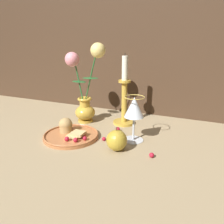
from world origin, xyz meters
name	(u,v)px	position (x,y,z in m)	size (l,w,h in m)	color
ground_plane	(95,133)	(0.00, 0.00, 0.00)	(2.40, 2.40, 0.00)	#9E8966
vase	(85,90)	(-0.10, 0.11, 0.15)	(0.17, 0.09, 0.35)	gold
plate_with_pastries	(70,133)	(-0.07, -0.07, 0.01)	(0.21, 0.21, 0.07)	#B77042
wine_glass	(134,109)	(0.16, 0.00, 0.12)	(0.08, 0.08, 0.17)	silver
candlestick	(124,100)	(0.07, 0.15, 0.11)	(0.10, 0.10, 0.31)	gold
apple_beside_vase	(117,140)	(0.13, -0.10, 0.04)	(0.07, 0.07, 0.08)	#B2932D
berry_near_plate	(152,155)	(0.26, -0.10, 0.01)	(0.02, 0.02, 0.02)	#AD192D
berry_front_center	(115,133)	(0.08, 0.02, 0.01)	(0.02, 0.02, 0.02)	#AD192D
berry_by_glass_stem	(104,139)	(0.06, -0.05, 0.01)	(0.01, 0.01, 0.01)	#AD192D
berry_under_candlestick	(118,129)	(0.08, 0.05, 0.01)	(0.02, 0.02, 0.02)	#AD192D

